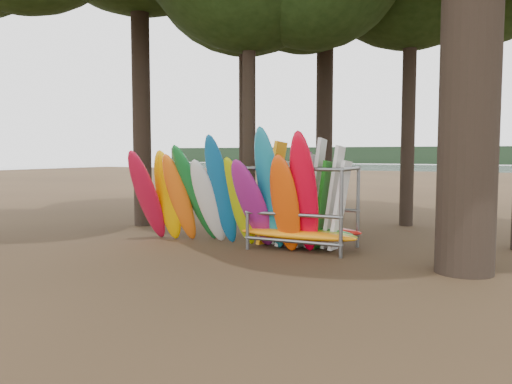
% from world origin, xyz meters
% --- Properties ---
extents(ground, '(120.00, 120.00, 0.00)m').
position_xyz_m(ground, '(0.00, 0.00, 0.00)').
color(ground, '#47331E').
rests_on(ground, ground).
extents(lake, '(160.00, 160.00, 0.00)m').
position_xyz_m(lake, '(0.00, 60.00, 0.00)').
color(lake, gray).
rests_on(lake, ground).
extents(far_shore, '(160.00, 4.00, 4.00)m').
position_xyz_m(far_shore, '(0.00, 110.00, 2.00)').
color(far_shore, black).
rests_on(far_shore, ground).
extents(kayak_row, '(5.23, 2.22, 3.20)m').
position_xyz_m(kayak_row, '(-0.88, 0.77, 1.29)').
color(kayak_row, '#B40E2D').
rests_on(kayak_row, ground).
extents(storage_rack, '(3.07, 1.50, 2.83)m').
position_xyz_m(storage_rack, '(1.07, 1.50, 0.98)').
color(storage_rack, slate).
rests_on(storage_rack, ground).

